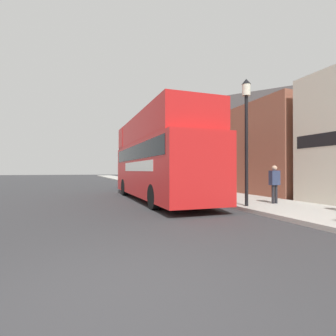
{
  "coord_description": "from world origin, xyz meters",
  "views": [
    {
      "loc": [
        -0.46,
        -3.27,
        1.54
      ],
      "look_at": [
        4.51,
        10.62,
        1.67
      ],
      "focal_mm": 28.0,
      "sensor_mm": 36.0,
      "label": 1
    }
  ],
  "objects_px": {
    "pedestrian_third": "(274,181)",
    "lamp_post_nearest": "(246,119)",
    "tour_bus": "(157,164)",
    "parked_car_ahead_of_bus": "(136,181)",
    "lamp_post_second": "(180,139)"
  },
  "relations": [
    {
      "from": "parked_car_ahead_of_bus",
      "to": "pedestrian_third",
      "type": "relative_size",
      "value": 2.48
    },
    {
      "from": "tour_bus",
      "to": "lamp_post_nearest",
      "type": "height_order",
      "value": "lamp_post_nearest"
    },
    {
      "from": "tour_bus",
      "to": "parked_car_ahead_of_bus",
      "type": "height_order",
      "value": "tour_bus"
    },
    {
      "from": "lamp_post_nearest",
      "to": "tour_bus",
      "type": "bearing_deg",
      "value": 118.49
    },
    {
      "from": "tour_bus",
      "to": "parked_car_ahead_of_bus",
      "type": "relative_size",
      "value": 2.59
    },
    {
      "from": "tour_bus",
      "to": "pedestrian_third",
      "type": "height_order",
      "value": "tour_bus"
    },
    {
      "from": "pedestrian_third",
      "to": "lamp_post_nearest",
      "type": "height_order",
      "value": "lamp_post_nearest"
    },
    {
      "from": "tour_bus",
      "to": "pedestrian_third",
      "type": "distance_m",
      "value": 5.72
    },
    {
      "from": "pedestrian_third",
      "to": "lamp_post_nearest",
      "type": "distance_m",
      "value": 2.95
    },
    {
      "from": "lamp_post_second",
      "to": "parked_car_ahead_of_bus",
      "type": "bearing_deg",
      "value": 106.47
    },
    {
      "from": "parked_car_ahead_of_bus",
      "to": "lamp_post_second",
      "type": "distance_m",
      "value": 6.64
    },
    {
      "from": "tour_bus",
      "to": "lamp_post_second",
      "type": "relative_size",
      "value": 2.02
    },
    {
      "from": "tour_bus",
      "to": "lamp_post_nearest",
      "type": "xyz_separation_m",
      "value": [
        2.35,
        -4.33,
        1.69
      ]
    },
    {
      "from": "pedestrian_third",
      "to": "lamp_post_second",
      "type": "height_order",
      "value": "lamp_post_second"
    },
    {
      "from": "tour_bus",
      "to": "parked_car_ahead_of_bus",
      "type": "bearing_deg",
      "value": 84.2
    }
  ]
}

